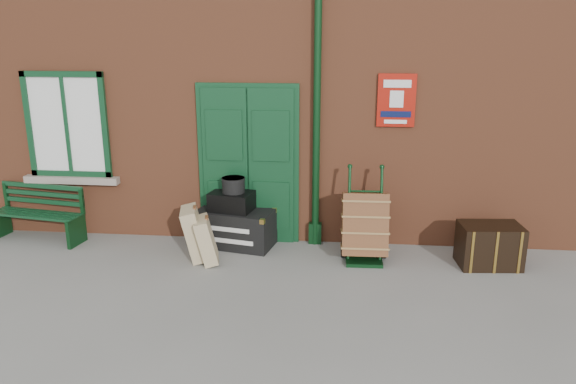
# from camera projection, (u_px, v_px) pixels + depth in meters

# --- Properties ---
(ground) EXTENTS (80.00, 80.00, 0.00)m
(ground) POSITION_uv_depth(u_px,v_px,m) (255.00, 285.00, 6.76)
(ground) COLOR gray
(ground) RESTS_ON ground
(station_building) EXTENTS (10.30, 4.30, 4.36)m
(station_building) POSITION_uv_depth(u_px,v_px,m) (285.00, 78.00, 9.48)
(station_building) COLOR brown
(station_building) RESTS_ON ground
(bench) EXTENTS (1.39, 0.62, 0.83)m
(bench) POSITION_uv_depth(u_px,v_px,m) (39.00, 212.00, 8.11)
(bench) COLOR #0F3A1E
(bench) RESTS_ON ground
(houdini_trunk) EXTENTS (1.14, 0.77, 0.52)m
(houdini_trunk) POSITION_uv_depth(u_px,v_px,m) (236.00, 228.00, 7.92)
(houdini_trunk) COLOR black
(houdini_trunk) RESTS_ON ground
(strongbox) EXTENTS (0.65, 0.52, 0.26)m
(strongbox) POSITION_uv_depth(u_px,v_px,m) (232.00, 201.00, 7.81)
(strongbox) COLOR black
(strongbox) RESTS_ON houdini_trunk
(hatbox) EXTENTS (0.37, 0.37, 0.21)m
(hatbox) POSITION_uv_depth(u_px,v_px,m) (233.00, 185.00, 7.75)
(hatbox) COLOR black
(hatbox) RESTS_ON strongbox
(suitcase_back) EXTENTS (0.44, 0.56, 0.72)m
(suitcase_back) POSITION_uv_depth(u_px,v_px,m) (194.00, 233.00, 7.43)
(suitcase_back) COLOR tan
(suitcase_back) RESTS_ON ground
(suitcase_front) EXTENTS (0.40, 0.50, 0.62)m
(suitcase_front) POSITION_uv_depth(u_px,v_px,m) (206.00, 240.00, 7.33)
(suitcase_front) COLOR tan
(suitcase_front) RESTS_ON ground
(porter_trolley) EXTENTS (0.61, 0.66, 1.22)m
(porter_trolley) POSITION_uv_depth(u_px,v_px,m) (365.00, 225.00, 7.39)
(porter_trolley) COLOR black
(porter_trolley) RESTS_ON ground
(dark_trunk) EXTENTS (0.81, 0.57, 0.55)m
(dark_trunk) POSITION_uv_depth(u_px,v_px,m) (489.00, 245.00, 7.23)
(dark_trunk) COLOR black
(dark_trunk) RESTS_ON ground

